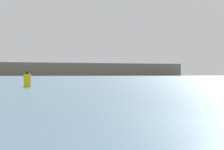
# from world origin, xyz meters

# --- Properties ---
(channel_buoy) EXTENTS (1.06, 1.06, 2.39)m
(channel_buoy) POSITION_xyz_m (-7.43, 51.41, 1.08)
(channel_buoy) COLOR yellow
(channel_buoy) RESTS_ON ground_plane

